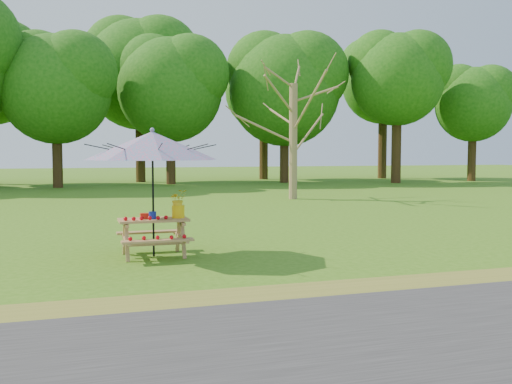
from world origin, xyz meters
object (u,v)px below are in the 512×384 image
object	(u,v)px
picnic_table	(154,238)
flower_bucket	(178,203)
bare_tree	(294,35)
patio_umbrella	(152,146)

from	to	relation	value
picnic_table	flower_bucket	xyz separation A→B (m)	(0.44, 0.01, 0.61)
bare_tree	flower_bucket	world-z (taller)	bare_tree
bare_tree	patio_umbrella	world-z (taller)	bare_tree
picnic_table	patio_umbrella	bearing A→B (deg)	84.81
bare_tree	picnic_table	bearing A→B (deg)	-122.27
bare_tree	picnic_table	size ratio (longest dim) A/B	7.90
patio_umbrella	flower_bucket	size ratio (longest dim) A/B	4.60
picnic_table	patio_umbrella	distance (m)	1.62
picnic_table	flower_bucket	bearing A→B (deg)	0.99
patio_umbrella	flower_bucket	xyz separation A→B (m)	(0.44, 0.00, -1.01)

